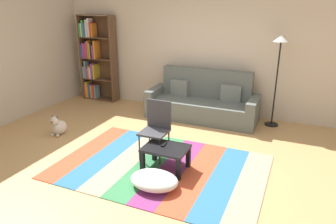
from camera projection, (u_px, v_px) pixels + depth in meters
The scene contains 12 objects.
ground_plane at pixel (155, 158), 4.93m from camera, with size 14.00×14.00×0.00m, color tan.
back_wall at pixel (206, 49), 6.68m from camera, with size 6.80×0.10×2.70m, color beige.
left_wall at pixel (20, 52), 6.41m from camera, with size 0.10×5.50×2.70m, color beige.
rug at pixel (161, 167), 4.67m from camera, with size 3.01×2.03×0.01m.
couch at pixel (203, 103), 6.52m from camera, with size 2.26×0.80×1.00m.
bookshelf at pixel (95, 58), 7.60m from camera, with size 0.90×0.28×2.03m.
coffee_table at pixel (166, 152), 4.50m from camera, with size 0.63×0.47×0.35m.
pouf at pixel (154, 180), 4.12m from camera, with size 0.65×0.50×0.19m, color white.
dog at pixel (59, 126), 5.75m from camera, with size 0.22×0.35×0.40m.
standing_lamp at pixel (280, 50), 5.75m from camera, with size 0.32×0.32×1.77m.
tv_remote at pixel (164, 144), 4.55m from camera, with size 0.04×0.15×0.02m, color black.
folding_chair at pixel (156, 125), 4.83m from camera, with size 0.40×0.40×0.90m.
Camera 1 is at (1.95, -3.95, 2.33)m, focal length 33.63 mm.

